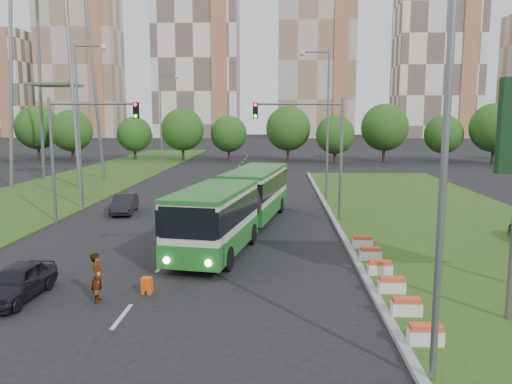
{
  "coord_description": "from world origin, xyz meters",
  "views": [
    {
      "loc": [
        2.3,
        -22.09,
        6.77
      ],
      "look_at": [
        1.12,
        5.69,
        2.6
      ],
      "focal_mm": 35.0,
      "sensor_mm": 36.0,
      "label": 1
    }
  ],
  "objects_px": {
    "traffic_mast_left": "(76,140)",
    "car_left_far": "(124,204)",
    "traffic_mast_median": "(316,140)",
    "articulated_bus": "(238,203)",
    "car_left_near": "(17,282)",
    "shopping_trolley": "(147,286)",
    "pedestrian": "(97,277)"
  },
  "relations": [
    {
      "from": "traffic_mast_median",
      "to": "shopping_trolley",
      "type": "distance_m",
      "value": 16.43
    },
    {
      "from": "traffic_mast_left",
      "to": "traffic_mast_median",
      "type": "bearing_deg",
      "value": 3.77
    },
    {
      "from": "pedestrian",
      "to": "articulated_bus",
      "type": "bearing_deg",
      "value": -30.63
    },
    {
      "from": "traffic_mast_median",
      "to": "car_left_near",
      "type": "bearing_deg",
      "value": -129.99
    },
    {
      "from": "car_left_near",
      "to": "car_left_far",
      "type": "bearing_deg",
      "value": 95.82
    },
    {
      "from": "car_left_near",
      "to": "car_left_far",
      "type": "height_order",
      "value": "car_left_far"
    },
    {
      "from": "traffic_mast_left",
      "to": "pedestrian",
      "type": "height_order",
      "value": "traffic_mast_left"
    },
    {
      "from": "car_left_far",
      "to": "articulated_bus",
      "type": "bearing_deg",
      "value": -41.56
    },
    {
      "from": "traffic_mast_median",
      "to": "pedestrian",
      "type": "height_order",
      "value": "traffic_mast_median"
    },
    {
      "from": "articulated_bus",
      "to": "car_left_near",
      "type": "bearing_deg",
      "value": -113.48
    },
    {
      "from": "traffic_mast_left",
      "to": "car_left_far",
      "type": "height_order",
      "value": "traffic_mast_left"
    },
    {
      "from": "traffic_mast_median",
      "to": "car_left_far",
      "type": "bearing_deg",
      "value": 169.62
    },
    {
      "from": "traffic_mast_left",
      "to": "car_left_near",
      "type": "relative_size",
      "value": 2.03
    },
    {
      "from": "traffic_mast_median",
      "to": "car_left_near",
      "type": "distance_m",
      "value": 19.54
    },
    {
      "from": "articulated_bus",
      "to": "traffic_mast_left",
      "type": "bearing_deg",
      "value": 177.35
    },
    {
      "from": "traffic_mast_left",
      "to": "pedestrian",
      "type": "xyz_separation_m",
      "value": [
        6.08,
        -13.67,
        -4.42
      ]
    },
    {
      "from": "traffic_mast_median",
      "to": "traffic_mast_left",
      "type": "relative_size",
      "value": 1.0
    },
    {
      "from": "articulated_bus",
      "to": "pedestrian",
      "type": "height_order",
      "value": "articulated_bus"
    },
    {
      "from": "traffic_mast_median",
      "to": "traffic_mast_left",
      "type": "height_order",
      "value": "same"
    },
    {
      "from": "car_left_near",
      "to": "pedestrian",
      "type": "relative_size",
      "value": 2.12
    },
    {
      "from": "pedestrian",
      "to": "shopping_trolley",
      "type": "relative_size",
      "value": 2.91
    },
    {
      "from": "car_left_near",
      "to": "car_left_far",
      "type": "xyz_separation_m",
      "value": [
        -1.13,
        16.98,
        0.01
      ]
    },
    {
      "from": "articulated_bus",
      "to": "car_left_near",
      "type": "relative_size",
      "value": 4.52
    },
    {
      "from": "car_left_near",
      "to": "pedestrian",
      "type": "height_order",
      "value": "pedestrian"
    },
    {
      "from": "traffic_mast_left",
      "to": "pedestrian",
      "type": "distance_m",
      "value": 15.6
    },
    {
      "from": "articulated_bus",
      "to": "shopping_trolley",
      "type": "xyz_separation_m",
      "value": [
        -2.71,
        -10.4,
        -1.48
      ]
    },
    {
      "from": "traffic_mast_left",
      "to": "shopping_trolley",
      "type": "bearing_deg",
      "value": -58.95
    },
    {
      "from": "traffic_mast_left",
      "to": "car_left_far",
      "type": "bearing_deg",
      "value": 62.03
    },
    {
      "from": "traffic_mast_median",
      "to": "pedestrian",
      "type": "distance_m",
      "value": 17.81
    },
    {
      "from": "traffic_mast_left",
      "to": "car_left_far",
      "type": "distance_m",
      "value": 6.08
    },
    {
      "from": "car_left_far",
      "to": "shopping_trolley",
      "type": "xyz_separation_m",
      "value": [
        5.83,
        -16.16,
        -0.36
      ]
    },
    {
      "from": "articulated_bus",
      "to": "pedestrian",
      "type": "relative_size",
      "value": 9.6
    }
  ]
}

